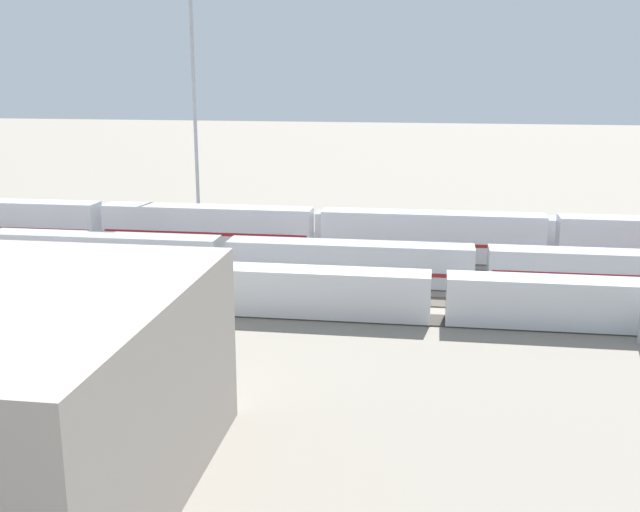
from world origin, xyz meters
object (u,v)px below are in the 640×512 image
(train_on_track_1, at_px, (300,227))
(train_on_track_6, at_px, (148,285))
(train_on_track_2, at_px, (317,233))
(train_on_track_4, at_px, (327,261))
(light_mast_0, at_px, (193,67))

(train_on_track_1, bearing_deg, train_on_track_6, 71.07)
(train_on_track_2, height_order, train_on_track_4, train_on_track_2)
(train_on_track_2, xyz_separation_m, train_on_track_4, (-2.43, 10.00, -0.53))
(train_on_track_1, xyz_separation_m, light_mast_0, (14.38, -7.97, 17.63))
(light_mast_0, bearing_deg, train_on_track_6, 99.98)
(train_on_track_6, xyz_separation_m, train_on_track_4, (-13.78, -10.00, 0.04))
(train_on_track_4, bearing_deg, light_mast_0, -49.55)
(train_on_track_2, bearing_deg, train_on_track_1, -60.92)
(train_on_track_4, distance_m, light_mast_0, 34.96)
(light_mast_0, bearing_deg, train_on_track_2, 142.91)
(train_on_track_1, height_order, light_mast_0, light_mast_0)
(train_on_track_1, relative_size, light_mast_0, 4.40)
(train_on_track_6, bearing_deg, train_on_track_1, -108.93)
(train_on_track_2, xyz_separation_m, train_on_track_1, (2.78, -5.00, -0.52))
(train_on_track_2, distance_m, train_on_track_1, 5.74)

